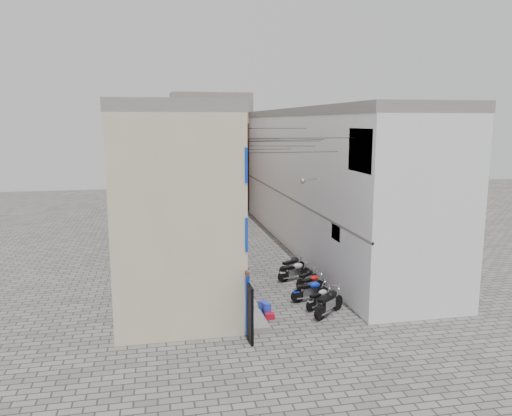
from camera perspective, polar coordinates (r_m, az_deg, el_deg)
ground at (r=20.51m, az=6.16°, el=-13.70°), size 90.00×90.00×0.00m
plinth at (r=32.13m, az=-4.43°, el=-4.68°), size 0.90×26.00×0.25m
building_left at (r=31.06m, az=-9.91°, el=2.91°), size 5.10×27.00×9.00m
building_right at (r=32.92m, az=7.75°, el=3.37°), size 5.94×26.00×9.00m
building_far_brick_left at (r=46.15m, az=-6.80°, el=5.84°), size 6.00×6.00×10.00m
building_far_brick_right at (r=48.86m, az=-1.10°, el=4.96°), size 5.00×6.00×8.00m
building_far_concrete at (r=52.27m, az=-5.17°, el=6.89°), size 8.00×5.00×11.00m
far_shopfront at (r=44.03m, az=-3.79°, el=0.72°), size 2.00×0.30×2.40m
overhead_wires at (r=26.20m, az=1.34°, el=7.56°), size 5.80×13.02×1.32m
motorcycle_a at (r=21.86m, az=8.36°, el=-10.47°), size 2.08×1.89×1.24m
motorcycle_b at (r=22.60m, az=7.32°, el=-10.09°), size 1.74×1.33×0.99m
motorcycle_c at (r=23.36m, az=6.24°, el=-9.25°), size 1.97×0.84×1.10m
motorcycle_d at (r=24.52m, az=6.36°, el=-8.44°), size 1.80×1.22×1.00m
motorcycle_e at (r=25.37m, az=5.87°, el=-7.83°), size 1.67×1.44×0.98m
motorcycle_f at (r=26.19m, az=4.42°, el=-7.09°), size 2.01×1.08×1.11m
motorcycle_g at (r=27.14m, az=4.15°, el=-6.46°), size 1.97×1.54×1.12m
person_a at (r=20.44m, az=-1.04°, el=-10.24°), size 0.64×0.77×1.81m
person_b at (r=24.80m, az=-1.48°, el=-6.74°), size 0.85×0.97×1.68m
water_jug_near at (r=21.67m, az=1.28°, el=-11.51°), size 0.46×0.46×0.56m
water_jug_far at (r=21.93m, az=0.74°, el=-11.25°), size 0.42×0.42×0.55m
red_crate at (r=21.41m, az=1.58°, el=-12.24°), size 0.41×0.33×0.24m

